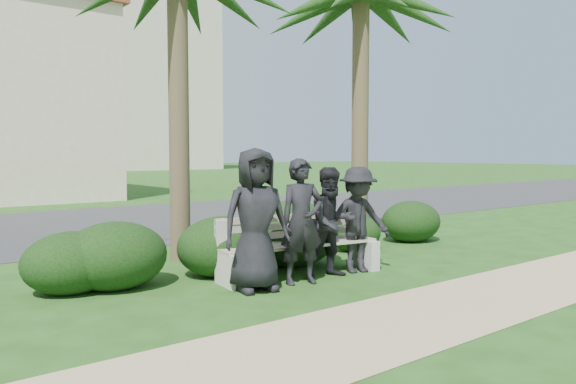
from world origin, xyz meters
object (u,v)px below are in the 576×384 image
object	(u,v)px
man_d	(358,220)
man_c	(332,222)
man_a	(256,220)
man_b	(302,221)
park_bench	(299,250)

from	to	relation	value
man_d	man_c	bearing A→B (deg)	-162.03
man_a	man_b	size ratio (longest dim) A/B	1.08
man_c	man_d	distance (m)	0.51
man_b	man_d	xyz separation A→B (m)	(1.09, 0.05, -0.06)
man_b	man_c	world-z (taller)	man_b
man_c	man_a	bearing A→B (deg)	-170.89
park_bench	man_a	bearing A→B (deg)	-154.74
park_bench	man_a	size ratio (longest dim) A/B	1.37
man_b	man_c	size ratio (longest dim) A/B	1.08
park_bench	man_d	world-z (taller)	man_d
park_bench	man_c	bearing A→B (deg)	-37.15
park_bench	man_c	world-z (taller)	man_c
park_bench	man_b	distance (m)	0.64
man_b	man_c	xyz separation A→B (m)	(0.58, 0.05, -0.06)
man_a	man_b	bearing A→B (deg)	5.68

